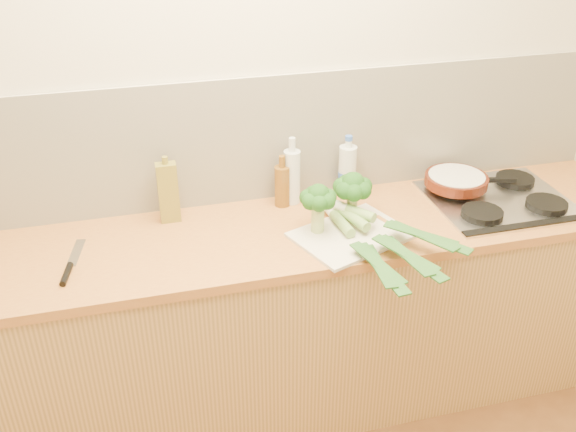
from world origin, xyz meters
name	(u,v)px	position (x,y,z in m)	size (l,w,h in m)	color
room_shell	(251,141)	(0.00, 1.49, 1.17)	(3.50, 3.50, 3.50)	beige
counter	(270,321)	(0.00, 1.20, 0.45)	(3.20, 0.62, 0.90)	tan
gas_hob	(499,198)	(1.02, 1.20, 0.91)	(0.58, 0.50, 0.04)	silver
chopping_board	(351,235)	(0.31, 1.08, 0.91)	(0.42, 0.31, 0.01)	silver
broccoli_left	(318,200)	(0.19, 1.14, 1.05)	(0.14, 0.14, 0.20)	#A7BD6E
broccoli_right	(353,188)	(0.35, 1.21, 1.05)	(0.16, 0.16, 0.20)	#A7BD6E
leek_front	(350,232)	(0.29, 1.06, 0.94)	(0.13, 0.71, 0.04)	white
leek_mid	(365,226)	(0.35, 1.06, 0.95)	(0.26, 0.69, 0.04)	white
leek_back	(380,220)	(0.41, 1.06, 0.97)	(0.41, 0.52, 0.04)	white
chefs_knife	(69,269)	(-0.75, 1.12, 0.91)	(0.09, 0.31, 0.02)	silver
skillet	(457,180)	(0.88, 1.32, 0.96)	(0.39, 0.27, 0.05)	#48180C
oil_tin	(168,192)	(-0.36, 1.39, 1.03)	(0.08, 0.05, 0.28)	olive
glass_bottle	(292,176)	(0.16, 1.42, 1.02)	(0.07, 0.07, 0.30)	silver
amber_bottle	(282,185)	(0.11, 1.40, 0.99)	(0.06, 0.06, 0.23)	brown
water_bottle	(347,172)	(0.40, 1.42, 1.01)	(0.08, 0.08, 0.26)	silver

